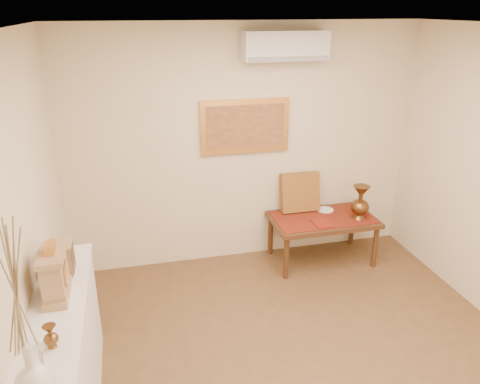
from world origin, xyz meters
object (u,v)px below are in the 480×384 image
object	(u,v)px
mantel_clock	(55,274)
wooden_chest	(62,258)
white_vase	(22,326)
display_ledge	(64,380)
brass_urn_tall	(361,199)
low_table	(323,223)

from	to	relation	value
mantel_clock	wooden_chest	xyz separation A→B (m)	(0.01, 0.32, -0.05)
white_vase	display_ledge	world-z (taller)	white_vase
brass_urn_tall	mantel_clock	bearing A→B (deg)	-154.02
brass_urn_tall	low_table	distance (m)	0.51
mantel_clock	low_table	bearing A→B (deg)	31.11
white_vase	low_table	distance (m)	3.87
low_table	white_vase	bearing A→B (deg)	-135.15
display_ledge	mantel_clock	size ratio (longest dim) A/B	4.93
brass_urn_tall	display_ledge	bearing A→B (deg)	-150.14
mantel_clock	brass_urn_tall	bearing A→B (deg)	25.98
display_ledge	mantel_clock	world-z (taller)	mantel_clock
brass_urn_tall	display_ledge	xyz separation A→B (m)	(-3.06, -1.76, -0.31)
white_vase	brass_urn_tall	bearing A→B (deg)	39.62
brass_urn_tall	display_ledge	distance (m)	3.54
white_vase	brass_urn_tall	xyz separation A→B (m)	(3.04, 2.51, -0.69)
low_table	mantel_clock	bearing A→B (deg)	-148.89
white_vase	mantel_clock	xyz separation A→B (m)	(-0.02, 1.02, -0.34)
white_vase	display_ledge	xyz separation A→B (m)	(-0.02, 0.76, -1.00)
low_table	brass_urn_tall	bearing A→B (deg)	-17.54
brass_urn_tall	wooden_chest	distance (m)	3.28
display_ledge	wooden_chest	bearing A→B (deg)	88.94
display_ledge	mantel_clock	bearing A→B (deg)	89.87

